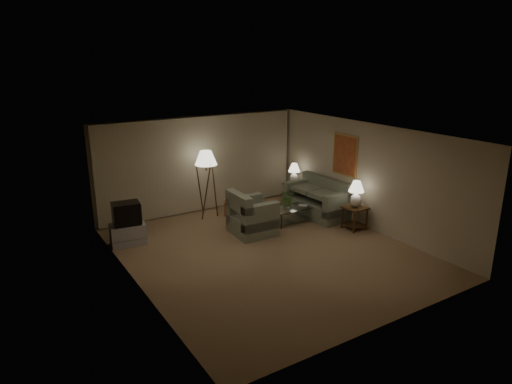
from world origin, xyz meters
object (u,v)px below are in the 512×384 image
side_table_near (355,214)px  sofa (316,201)px  vase (288,206)px  side_table_far (294,189)px  crt_tv (126,214)px  ottoman (235,208)px  table_lamp_near (356,192)px  table_lamp_far (294,172)px  tv_cabinet (128,234)px  floor_lamp (207,183)px  coffee_table (292,212)px  armchair (252,217)px

side_table_near → sofa: bearing=96.3°
vase → side_table_far: bearing=48.5°
sofa → crt_tv: size_ratio=2.89×
ottoman → crt_tv: bearing=-172.0°
vase → table_lamp_near: bearing=-46.3°
table_lamp_far → crt_tv: (-5.20, -0.49, -0.20)m
side_table_far → ottoman: bearing=-178.6°
sofa → tv_cabinet: size_ratio=2.26×
sofa → side_table_far: bearing=170.1°
vase → tv_cabinet: bearing=167.9°
table_lamp_far → crt_tv: size_ratio=0.91×
side_table_near → tv_cabinet: bearing=157.9°
floor_lamp → side_table_far: bearing=-5.1°
side_table_far → coffee_table: 1.71m
sofa → armchair: bearing=-87.6°
coffee_table → floor_lamp: floor_lamp is taller
side_table_far → crt_tv: (-5.20, -0.49, 0.36)m
table_lamp_near → crt_tv: (-5.20, 2.11, -0.24)m
side_table_near → ottoman: (-2.07, 2.55, -0.21)m
vase → table_lamp_far: bearing=48.5°
side_table_near → side_table_far: same height
table_lamp_near → table_lamp_far: table_lamp_near is taller
tv_cabinet → armchair: bearing=-11.4°
table_lamp_far → ottoman: size_ratio=1.03×
floor_lamp → table_lamp_far: bearing=-5.1°
tv_cabinet → floor_lamp: bearing=24.3°
table_lamp_near → tv_cabinet: (-5.20, 2.11, -0.75)m
table_lamp_near → table_lamp_far: bearing=90.0°
table_lamp_far → ottoman: table_lamp_far is taller
table_lamp_far → tv_cabinet: size_ratio=0.71×
armchair → table_lamp_near: bearing=-114.0°
table_lamp_near → coffee_table: 1.78m
armchair → tv_cabinet: 3.01m
table_lamp_near → vase: table_lamp_near is taller
crt_tv → table_lamp_far: bearing=12.9°
sofa → armchair: armchair is taller
tv_cabinet → vase: 4.10m
coffee_table → vase: size_ratio=8.37×
tv_cabinet → crt_tv: 0.51m
floor_lamp → vase: bearing=-45.5°
armchair → tv_cabinet: armchair is taller
side_table_far → crt_tv: bearing=-174.6°
side_table_near → table_lamp_far: 2.66m
table_lamp_near → floor_lamp: bearing=134.2°
side_table_far → crt_tv: crt_tv is taller
table_lamp_far → floor_lamp: size_ratio=0.33×
tv_cabinet → vase: size_ratio=6.01×
ottoman → table_lamp_near: bearing=-50.9°
vase → ottoman: bearing=124.0°
crt_tv → vase: crt_tv is taller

